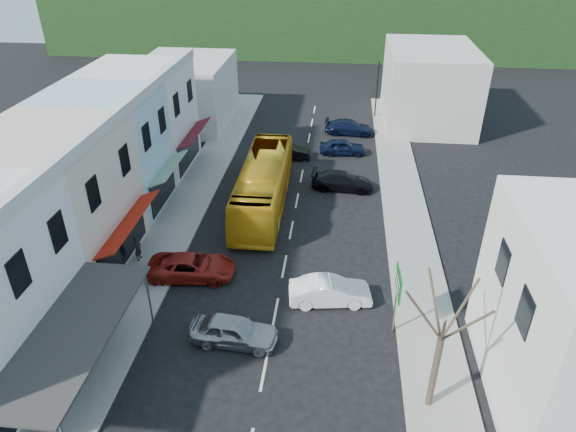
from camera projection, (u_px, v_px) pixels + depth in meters
The scene contains 18 objects.
ground at pixel (275, 312), 26.12m from camera, with size 120.00×120.00×0.00m, color black.
sidewalk_left at pixel (186, 208), 35.36m from camera, with size 3.00×52.00×0.15m, color gray.
sidewalk_right at pixel (407, 219), 33.98m from camera, with size 3.00×52.00×0.15m, color gray.
shopfront_row at pixel (71, 186), 29.55m from camera, with size 8.25×30.00×8.00m.
distant_block_left at pixel (186, 92), 48.89m from camera, with size 8.00×10.00×6.00m, color #B7B2A8.
distant_block_right at pixel (429, 85), 49.10m from camera, with size 8.00×12.00×7.00m, color #B7B2A8.
bus at pixel (264, 186), 34.96m from camera, with size 2.50×11.60×3.10m, color gold.
car_silver at pixel (234, 331), 23.95m from camera, with size 1.80×4.40×1.40m, color #A6A6AB.
car_white at pixel (330, 291), 26.47m from camera, with size 1.80×4.40×1.40m, color white.
car_red at pixel (192, 266), 28.38m from camera, with size 1.90×4.60×1.40m, color maroon.
car_black_near at pixel (343, 180), 37.62m from camera, with size 1.84×4.50×1.40m, color black.
car_navy_mid at pixel (342, 146), 43.20m from camera, with size 1.80×4.40×1.40m, color black.
car_black_far at pixel (287, 150), 42.45m from camera, with size 1.80×4.40×1.40m, color black.
car_navy_far at pixel (349, 127), 47.23m from camera, with size 1.84×4.50×1.40m, color black.
pedestrian_left at pixel (138, 247), 29.51m from camera, with size 0.60×0.40×1.70m, color black.
direction_sign at pixel (396, 302), 23.94m from camera, with size 0.25×1.67×3.70m, color #075F17, non-canonical shape.
street_tree at pixel (441, 340), 19.29m from camera, with size 3.04×3.04×7.33m, color #342A1E, non-canonical shape.
traffic_signal at pixel (377, 90), 50.22m from camera, with size 0.71×1.17×5.52m, color black, non-canonical shape.
Camera 1 is at (2.77, -19.90, 17.41)m, focal length 32.00 mm.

